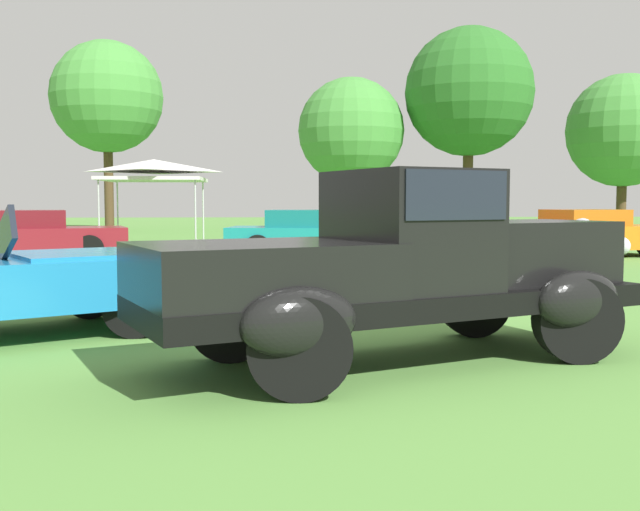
# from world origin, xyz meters

# --- Properties ---
(ground_plane) EXTENTS (120.00, 120.00, 0.00)m
(ground_plane) POSITION_xyz_m (0.00, 0.00, 0.00)
(ground_plane) COLOR #568C3D
(feature_pickup_truck) EXTENTS (4.77, 3.11, 1.70)m
(feature_pickup_truck) POSITION_xyz_m (0.20, -0.38, 0.87)
(feature_pickup_truck) COLOR black
(feature_pickup_truck) RESTS_ON ground_plane
(show_car_burgundy) EXTENTS (4.68, 2.85, 1.22)m
(show_car_burgundy) POSITION_xyz_m (-6.62, 11.35, 0.60)
(show_car_burgundy) COLOR maroon
(show_car_burgundy) RESTS_ON ground_plane
(show_car_teal) EXTENTS (4.27, 2.29, 1.22)m
(show_car_teal) POSITION_xyz_m (0.12, 11.40, 0.60)
(show_car_teal) COLOR teal
(show_car_teal) RESTS_ON ground_plane
(show_car_orange) EXTENTS (4.43, 2.70, 1.22)m
(show_car_orange) POSITION_xyz_m (7.39, 11.77, 0.60)
(show_car_orange) COLOR orange
(show_car_orange) RESTS_ON ground_plane
(spectator_near_truck) EXTENTS (0.46, 0.36, 1.69)m
(spectator_near_truck) POSITION_xyz_m (0.49, 5.46, 0.91)
(spectator_near_truck) COLOR #7F7056
(spectator_near_truck) RESTS_ON ground_plane
(spectator_between_cars) EXTENTS (0.47, 0.41, 1.69)m
(spectator_between_cars) POSITION_xyz_m (1.48, 7.43, 0.91)
(spectator_between_cars) COLOR #9E998E
(spectator_between_cars) RESTS_ON ground_plane
(canopy_tent_left_field) EXTENTS (3.05, 3.05, 2.71)m
(canopy_tent_left_field) POSITION_xyz_m (-4.37, 16.24, 2.42)
(canopy_tent_left_field) COLOR #B7B7BC
(canopy_tent_left_field) RESTS_ON ground_plane
(treeline_far_left) EXTENTS (5.31, 5.31, 9.06)m
(treeline_far_left) POSITION_xyz_m (-8.46, 29.61, 6.38)
(treeline_far_left) COLOR #47331E
(treeline_far_left) RESTS_ON ground_plane
(treeline_mid_left) EXTENTS (4.62, 4.62, 6.80)m
(treeline_mid_left) POSITION_xyz_m (2.79, 25.52, 4.47)
(treeline_mid_left) COLOR brown
(treeline_mid_left) RESTS_ON ground_plane
(treeline_center) EXTENTS (5.52, 5.52, 8.89)m
(treeline_center) POSITION_xyz_m (7.81, 24.89, 6.11)
(treeline_center) COLOR #47331E
(treeline_center) RESTS_ON ground_plane
(treeline_mid_right) EXTENTS (5.12, 5.12, 7.21)m
(treeline_mid_right) POSITION_xyz_m (15.35, 26.14, 4.64)
(treeline_mid_right) COLOR #47331E
(treeline_mid_right) RESTS_ON ground_plane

